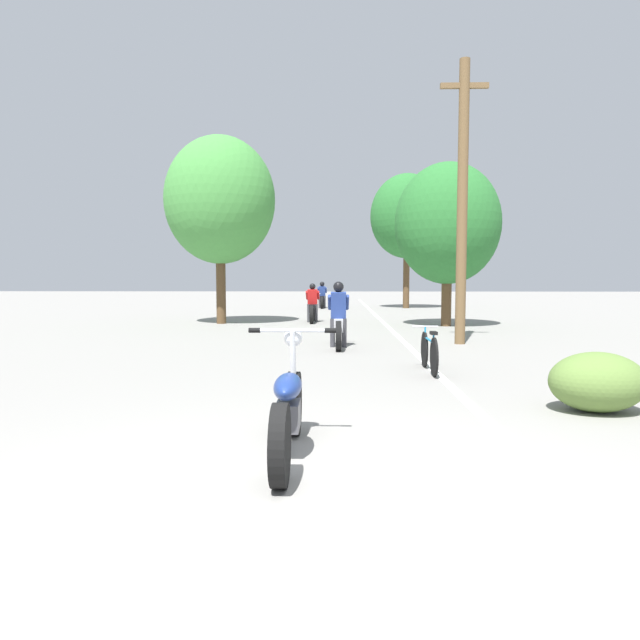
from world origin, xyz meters
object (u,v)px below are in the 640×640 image
object	(u,v)px
motorcycle_rider_lead	(338,322)
motorcycle_rider_mid	(313,308)
roadside_tree_right_near	(448,224)
roadside_tree_right_far	(407,216)
motorcycle_foreground	(288,408)
roadside_tree_left	(220,201)
utility_pole	(462,200)
bicycle_parked	(429,351)
motorcycle_rider_far	(322,298)

from	to	relation	value
motorcycle_rider_lead	motorcycle_rider_mid	distance (m)	7.17
roadside_tree_right_near	motorcycle_rider_lead	distance (m)	7.15
roadside_tree_right_far	motorcycle_foreground	bearing A→B (deg)	-99.34
motorcycle_foreground	motorcycle_rider_mid	xyz separation A→B (m)	(-0.41, 15.00, 0.09)
roadside_tree_right_near	motorcycle_rider_lead	world-z (taller)	roadside_tree_right_near
roadside_tree_left	utility_pole	bearing A→B (deg)	-40.16
roadside_tree_left	motorcycle_rider_lead	world-z (taller)	roadside_tree_left
utility_pole	bicycle_parked	world-z (taller)	utility_pole
motorcycle_rider_mid	roadside_tree_right_near	bearing A→B (deg)	-18.90
roadside_tree_right_near	motorcycle_rider_far	xyz separation A→B (m)	(-4.26, 10.75, -2.75)
motorcycle_foreground	roadside_tree_right_far	bearing A→B (deg)	80.66
roadside_tree_right_near	motorcycle_foreground	world-z (taller)	roadside_tree_right_near
motorcycle_rider_lead	motorcycle_rider_mid	world-z (taller)	motorcycle_rider_lead
motorcycle_rider_mid	utility_pole	bearing A→B (deg)	-59.87
roadside_tree_right_near	motorcycle_rider_far	size ratio (longest dim) A/B	2.61
bicycle_parked	motorcycle_rider_lead	bearing A→B (deg)	113.94
utility_pole	roadside_tree_right_near	world-z (taller)	utility_pole
roadside_tree_right_near	motorcycle_rider_lead	size ratio (longest dim) A/B	2.41
roadside_tree_right_near	motorcycle_rider_mid	bearing A→B (deg)	161.10
roadside_tree_right_far	motorcycle_rider_far	size ratio (longest dim) A/B	3.41
roadside_tree_right_near	bicycle_parked	xyz separation A→B (m)	(-2.00, -8.98, -2.93)
roadside_tree_right_near	roadside_tree_right_far	bearing A→B (deg)	89.82
roadside_tree_right_near	motorcycle_rider_mid	world-z (taller)	roadside_tree_right_near
roadside_tree_right_near	motorcycle_rider_far	distance (m)	11.89
motorcycle_foreground	bicycle_parked	xyz separation A→B (m)	(1.96, 4.52, -0.09)
utility_pole	motorcycle_rider_far	size ratio (longest dim) A/B	3.28
utility_pole	motorcycle_foreground	size ratio (longest dim) A/B	3.19
roadside_tree_right_near	motorcycle_rider_far	bearing A→B (deg)	111.60
motorcycle_foreground	utility_pole	bearing A→B (deg)	68.66
roadside_tree_right_near	motorcycle_rider_lead	xyz separation A→B (m)	(-3.49, -5.62, -2.71)
motorcycle_foreground	roadside_tree_right_near	bearing A→B (deg)	73.63
utility_pole	motorcycle_foreground	distance (m)	9.63
roadside_tree_right_near	bicycle_parked	world-z (taller)	roadside_tree_right_near
roadside_tree_left	motorcycle_foreground	world-z (taller)	roadside_tree_left
motorcycle_rider_far	motorcycle_foreground	bearing A→B (deg)	-89.30
roadside_tree_right_near	motorcycle_foreground	xyz separation A→B (m)	(-3.96, -13.50, -2.84)
motorcycle_rider_lead	motorcycle_rider_mid	size ratio (longest dim) A/B	1.06
roadside_tree_left	bicycle_parked	bearing A→B (deg)	-60.91
roadside_tree_right_far	roadside_tree_left	distance (m)	12.51
roadside_tree_right_far	roadside_tree_left	bearing A→B (deg)	-126.74
motorcycle_rider_mid	motorcycle_rider_far	xyz separation A→B (m)	(0.11, 9.26, 0.01)
utility_pole	motorcycle_rider_lead	size ratio (longest dim) A/B	3.03
motorcycle_rider_mid	bicycle_parked	size ratio (longest dim) A/B	1.27
roadside_tree_right_far	motorcycle_rider_far	world-z (taller)	roadside_tree_right_far
utility_pole	roadside_tree_left	distance (m)	8.95
roadside_tree_left	motorcycle_rider_lead	bearing A→B (deg)	-58.40
motorcycle_rider_mid	bicycle_parked	distance (m)	10.74
roadside_tree_right_far	bicycle_parked	world-z (taller)	roadside_tree_right_far
motorcycle_foreground	bicycle_parked	bearing A→B (deg)	66.52
bicycle_parked	motorcycle_rider_far	bearing A→B (deg)	96.52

